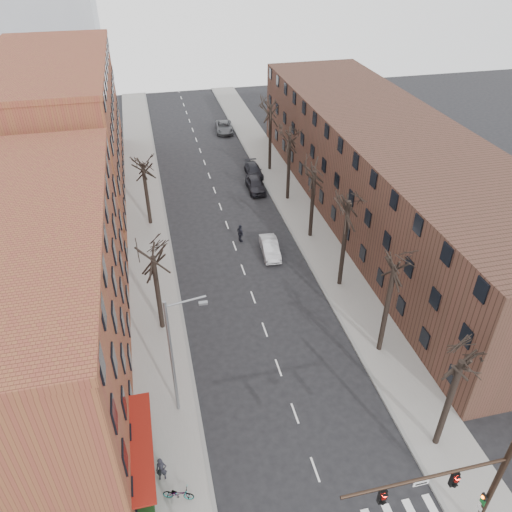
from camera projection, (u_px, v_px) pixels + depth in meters
sidewalk_left at (146, 219)px, 51.94m from camera, size 4.00×90.00×0.15m
sidewalk_right at (293, 202)px, 54.94m from camera, size 4.00×90.00×0.15m
building_left_near at (20, 309)px, 31.04m from camera, size 12.00×26.00×12.00m
building_left_far at (59, 131)px, 53.74m from camera, size 12.00×28.00×14.00m
building_right at (387, 173)px, 49.64m from camera, size 12.00×50.00×10.00m
awning_left at (147, 473)px, 28.46m from camera, size 1.20×7.00×0.15m
hedge at (145, 483)px, 27.27m from camera, size 0.80×6.00×1.00m
tree_right_a at (435, 443)px, 30.04m from camera, size 5.20×5.20×10.00m
tree_right_b at (379, 350)px, 36.46m from camera, size 5.20×5.20×10.80m
tree_right_c at (339, 285)px, 42.88m from camera, size 5.20×5.20×11.60m
tree_right_d at (310, 236)px, 49.30m from camera, size 5.20×5.20×10.00m
tree_right_e at (287, 199)px, 55.71m from camera, size 5.20×5.20×10.80m
tree_right_f at (270, 170)px, 62.13m from camera, size 5.20×5.20×11.60m
tree_left_a at (163, 328)px, 38.42m from camera, size 5.20×5.20×9.50m
tree_left_b at (151, 224)px, 51.26m from camera, size 5.20×5.20×9.50m
signal_mast_arm at (468, 486)px, 23.13m from camera, size 8.14×0.30×7.20m
streetlight at (174, 354)px, 29.27m from camera, size 2.45×0.22×9.03m
silver_sedan at (270, 248)px, 46.33m from camera, size 1.77×4.30×1.38m
parked_car_near at (255, 184)px, 57.05m from camera, size 1.91×4.56×1.54m
parked_car_mid at (254, 170)px, 60.46m from camera, size 1.89×4.47×1.29m
parked_car_far at (224, 127)px, 72.49m from camera, size 2.82×5.25×1.40m
pedestrian_a at (161, 469)px, 27.56m from camera, size 0.62×0.42×1.65m
pedestrian_crossing at (240, 233)px, 48.02m from camera, size 0.77×1.16×1.84m
bicycle at (178, 493)px, 26.80m from camera, size 1.83×1.11×0.91m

